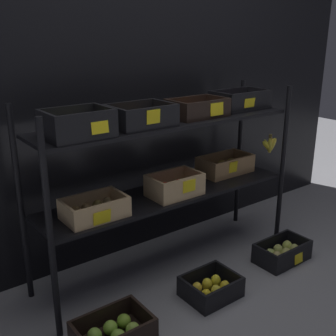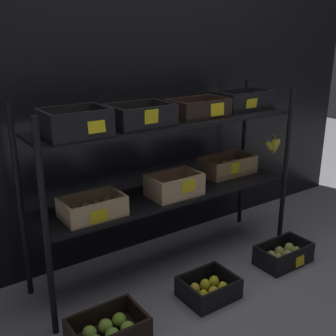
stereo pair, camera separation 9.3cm
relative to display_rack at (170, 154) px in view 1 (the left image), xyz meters
name	(u,v)px [view 1 (the left image)]	position (x,y,z in m)	size (l,w,h in m)	color
ground_plane	(168,264)	(0.00, 0.01, -0.75)	(10.00, 10.00, 0.00)	gray
storefront_wall	(130,87)	(0.00, 0.42, 0.35)	(4.06, 0.12, 2.20)	black
display_rack	(170,154)	(0.00, 0.00, 0.00)	(1.79, 0.44, 1.11)	black
crate_ground_apple_green	(113,333)	(-0.64, -0.39, -0.71)	(0.37, 0.25, 0.12)	black
crate_ground_lemon	(211,288)	(-0.01, -0.40, -0.71)	(0.30, 0.25, 0.12)	black
crate_ground_pear	(282,253)	(0.63, -0.40, -0.70)	(0.36, 0.22, 0.13)	black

